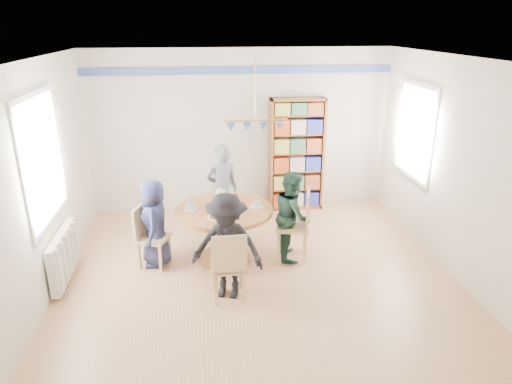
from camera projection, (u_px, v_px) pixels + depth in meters
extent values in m
plane|color=tan|center=(260.00, 280.00, 5.78)|extent=(5.00, 5.00, 0.00)
plane|color=white|center=(261.00, 60.00, 4.83)|extent=(5.00, 5.00, 0.00)
plane|color=beige|center=(241.00, 132.00, 7.63)|extent=(5.00, 0.00, 5.00)
plane|color=beige|center=(310.00, 303.00, 2.98)|extent=(5.00, 0.00, 5.00)
plane|color=beige|center=(35.00, 189.00, 5.02)|extent=(0.00, 5.00, 5.00)
plane|color=beige|center=(462.00, 172.00, 5.59)|extent=(0.00, 5.00, 5.00)
cube|color=#354C93|center=(240.00, 70.00, 7.26)|extent=(5.00, 0.02, 0.12)
cube|color=white|center=(42.00, 159.00, 5.21)|extent=(0.03, 1.32, 1.52)
cube|color=white|center=(44.00, 159.00, 5.21)|extent=(0.01, 1.20, 1.40)
cube|color=white|center=(416.00, 132.00, 6.73)|extent=(0.03, 1.12, 1.42)
cube|color=white|center=(414.00, 132.00, 6.72)|extent=(0.01, 1.00, 1.30)
cylinder|color=gold|center=(255.00, 89.00, 5.43)|extent=(0.01, 0.01, 0.75)
cylinder|color=gold|center=(255.00, 120.00, 5.56)|extent=(0.80, 0.02, 0.02)
cone|color=#3C65AA|center=(231.00, 127.00, 5.55)|extent=(0.11, 0.11, 0.10)
cone|color=#3C65AA|center=(247.00, 127.00, 5.58)|extent=(0.11, 0.11, 0.10)
cone|color=#3C65AA|center=(263.00, 126.00, 5.60)|extent=(0.11, 0.11, 0.10)
cone|color=#3C65AA|center=(279.00, 126.00, 5.62)|extent=(0.11, 0.11, 0.10)
cube|color=silver|center=(64.00, 256.00, 5.66)|extent=(0.10, 1.00, 0.60)
cube|color=silver|center=(60.00, 272.00, 5.29)|extent=(0.02, 0.06, 0.56)
cube|color=silver|center=(64.00, 263.00, 5.48)|extent=(0.02, 0.06, 0.56)
cube|color=silver|center=(69.00, 256.00, 5.67)|extent=(0.02, 0.06, 0.56)
cube|color=silver|center=(73.00, 248.00, 5.85)|extent=(0.02, 0.06, 0.56)
cube|color=silver|center=(77.00, 241.00, 6.04)|extent=(0.02, 0.06, 0.56)
cylinder|color=brown|center=(224.00, 210.00, 6.06)|extent=(1.30, 1.30, 0.05)
cylinder|color=brown|center=(225.00, 236.00, 6.19)|extent=(0.16, 0.16, 0.70)
cylinder|color=brown|center=(225.00, 257.00, 6.31)|extent=(0.70, 0.70, 0.04)
cube|color=tan|center=(153.00, 238.00, 6.01)|extent=(0.48, 0.48, 0.04)
cube|color=tan|center=(140.00, 222.00, 5.97)|extent=(0.16, 0.36, 0.44)
cube|color=tan|center=(160.00, 259.00, 5.92)|extent=(0.05, 0.05, 0.38)
cube|color=tan|center=(170.00, 248.00, 6.19)|extent=(0.05, 0.05, 0.38)
cube|color=tan|center=(139.00, 256.00, 5.98)|extent=(0.05, 0.05, 0.38)
cube|color=tan|center=(149.00, 246.00, 6.25)|extent=(0.05, 0.05, 0.38)
cube|color=tan|center=(293.00, 226.00, 6.23)|extent=(0.52, 0.52, 0.05)
cube|color=tan|center=(308.00, 209.00, 6.12)|extent=(0.14, 0.43, 0.51)
cube|color=tan|center=(281.00, 235.00, 6.49)|extent=(0.05, 0.05, 0.44)
cube|color=tan|center=(279.00, 247.00, 6.17)|extent=(0.05, 0.05, 0.44)
cube|color=tan|center=(305.00, 237.00, 6.45)|extent=(0.05, 0.05, 0.44)
cube|color=tan|center=(305.00, 248.00, 6.13)|extent=(0.05, 0.05, 0.44)
cube|color=tan|center=(220.00, 205.00, 7.07)|extent=(0.49, 0.49, 0.04)
cube|color=tan|center=(223.00, 188.00, 7.15)|extent=(0.36, 0.17, 0.45)
cube|color=tan|center=(208.00, 221.00, 7.04)|extent=(0.05, 0.05, 0.38)
cube|color=tan|center=(227.00, 223.00, 6.97)|extent=(0.05, 0.05, 0.38)
cube|color=tan|center=(215.00, 213.00, 7.32)|extent=(0.05, 0.05, 0.38)
cube|color=tan|center=(233.00, 215.00, 7.25)|extent=(0.05, 0.05, 0.38)
cube|color=tan|center=(229.00, 265.00, 5.30)|extent=(0.40, 0.40, 0.05)
cube|color=tan|center=(230.00, 255.00, 5.05)|extent=(0.39, 0.05, 0.47)
cube|color=tan|center=(241.00, 274.00, 5.54)|extent=(0.04, 0.04, 0.40)
cube|color=tan|center=(215.00, 276.00, 5.50)|extent=(0.04, 0.04, 0.40)
cube|color=tan|center=(244.00, 288.00, 5.25)|extent=(0.04, 0.04, 0.40)
cube|color=tan|center=(216.00, 290.00, 5.20)|extent=(0.04, 0.04, 0.40)
imported|color=#1B1F3C|center=(155.00, 223.00, 5.99)|extent=(0.38, 0.58, 1.19)
imported|color=#183026|center=(292.00, 215.00, 6.18)|extent=(0.52, 0.64, 1.23)
imported|color=gray|center=(223.00, 189.00, 6.90)|extent=(0.56, 0.41, 1.39)
imported|color=black|center=(227.00, 247.00, 5.24)|extent=(0.95, 0.71, 1.30)
cube|color=brown|center=(271.00, 156.00, 7.67)|extent=(0.04, 0.27, 1.92)
cube|color=brown|center=(322.00, 154.00, 7.77)|extent=(0.04, 0.27, 1.92)
cube|color=brown|center=(298.00, 99.00, 7.39)|extent=(0.91, 0.27, 0.04)
cube|color=brown|center=(295.00, 206.00, 8.05)|extent=(0.91, 0.27, 0.05)
cube|color=brown|center=(295.00, 153.00, 7.84)|extent=(0.91, 0.02, 1.92)
cube|color=brown|center=(295.00, 188.00, 7.93)|extent=(0.86, 0.26, 0.02)
cube|color=brown|center=(296.00, 170.00, 7.82)|extent=(0.86, 0.26, 0.02)
cube|color=brown|center=(297.00, 152.00, 7.71)|extent=(0.86, 0.26, 0.02)
cube|color=brown|center=(297.00, 134.00, 7.59)|extent=(0.86, 0.26, 0.02)
cube|color=brown|center=(298.00, 115.00, 7.48)|extent=(0.86, 0.26, 0.02)
cube|color=#AD401A|center=(280.00, 199.00, 7.95)|extent=(0.25, 0.20, 0.24)
cube|color=white|center=(295.00, 198.00, 7.98)|extent=(0.25, 0.20, 0.24)
cube|color=#2A319A|center=(311.00, 198.00, 8.01)|extent=(0.25, 0.20, 0.24)
cube|color=#BDB84B|center=(280.00, 182.00, 7.84)|extent=(0.25, 0.20, 0.24)
cube|color=#396844|center=(296.00, 181.00, 7.87)|extent=(0.25, 0.20, 0.24)
cube|color=#9C492A|center=(311.00, 180.00, 7.90)|extent=(0.25, 0.20, 0.24)
cube|color=#AD401A|center=(281.00, 164.00, 7.72)|extent=(0.25, 0.20, 0.24)
cube|color=white|center=(296.00, 163.00, 7.76)|extent=(0.25, 0.20, 0.24)
cube|color=#2A319A|center=(312.00, 163.00, 7.79)|extent=(0.25, 0.20, 0.24)
cube|color=#BDB84B|center=(281.00, 146.00, 7.61)|extent=(0.25, 0.20, 0.24)
cube|color=#396844|center=(297.00, 145.00, 7.64)|extent=(0.25, 0.20, 0.24)
cube|color=#9C492A|center=(313.00, 145.00, 7.67)|extent=(0.25, 0.20, 0.24)
cube|color=#AD401A|center=(281.00, 127.00, 7.50)|extent=(0.25, 0.20, 0.24)
cube|color=white|center=(298.00, 126.00, 7.53)|extent=(0.25, 0.20, 0.24)
cube|color=#2A319A|center=(314.00, 126.00, 7.56)|extent=(0.25, 0.20, 0.24)
cube|color=#BDB84B|center=(282.00, 109.00, 7.40)|extent=(0.25, 0.20, 0.20)
cube|color=#396844|center=(298.00, 108.00, 7.43)|extent=(0.25, 0.20, 0.20)
cube|color=#9C492A|center=(315.00, 108.00, 7.46)|extent=(0.25, 0.20, 0.20)
cylinder|color=white|center=(220.00, 199.00, 6.08)|extent=(0.11, 0.11, 0.22)
sphere|color=white|center=(220.00, 191.00, 6.04)|extent=(0.08, 0.08, 0.08)
cylinder|color=silver|center=(231.00, 196.00, 6.12)|extent=(0.06, 0.06, 0.26)
cylinder|color=#3C65AA|center=(231.00, 186.00, 6.07)|extent=(0.03, 0.03, 0.03)
cylinder|color=white|center=(226.00, 201.00, 6.29)|extent=(0.28, 0.28, 0.01)
cylinder|color=brown|center=(226.00, 198.00, 6.28)|extent=(0.22, 0.22, 0.08)
cylinder|color=white|center=(218.00, 217.00, 5.78)|extent=(0.28, 0.28, 0.01)
cylinder|color=brown|center=(218.00, 213.00, 5.77)|extent=(0.22, 0.22, 0.08)
cylinder|color=white|center=(190.00, 210.00, 6.00)|extent=(0.18, 0.18, 0.01)
imported|color=white|center=(190.00, 207.00, 5.99)|extent=(0.11, 0.11, 0.09)
cylinder|color=white|center=(257.00, 207.00, 6.10)|extent=(0.18, 0.18, 0.01)
imported|color=white|center=(257.00, 204.00, 6.09)|extent=(0.09, 0.09, 0.09)
cylinder|color=white|center=(222.00, 196.00, 6.46)|extent=(0.18, 0.18, 0.01)
imported|color=white|center=(222.00, 194.00, 6.45)|extent=(0.11, 0.11, 0.09)
cylinder|color=white|center=(226.00, 222.00, 5.64)|extent=(0.18, 0.18, 0.01)
imported|color=white|center=(226.00, 219.00, 5.63)|extent=(0.09, 0.09, 0.09)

